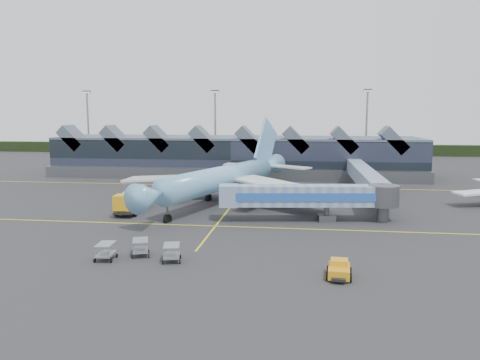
# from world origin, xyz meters

# --- Properties ---
(ground) EXTENTS (260.00, 260.00, 0.00)m
(ground) POSITION_xyz_m (0.00, 0.00, 0.00)
(ground) COLOR #272729
(ground) RESTS_ON ground
(taxi_stripes) EXTENTS (120.00, 60.00, 0.01)m
(taxi_stripes) POSITION_xyz_m (0.00, 10.00, 0.01)
(taxi_stripes) COLOR yellow
(taxi_stripes) RESTS_ON ground
(tree_line_far) EXTENTS (260.00, 4.00, 4.00)m
(tree_line_far) POSITION_xyz_m (0.00, 110.00, 2.00)
(tree_line_far) COLOR black
(tree_line_far) RESTS_ON ground
(terminal) EXTENTS (90.00, 22.25, 12.52)m
(terminal) POSITION_xyz_m (-5.07, 47.35, 4.88)
(terminal) COLOR black
(terminal) RESTS_ON ground
(light_masts) EXTENTS (132.40, 42.56, 22.45)m
(light_masts) POSITION_xyz_m (21.00, 62.80, 12.49)
(light_masts) COLOR gray
(light_masts) RESTS_ON ground
(main_airliner) EXTENTS (38.21, 44.96, 14.90)m
(main_airliner) POSITION_xyz_m (-1.43, 9.37, 4.38)
(main_airliner) COLOR #71A5E5
(main_airliner) RESTS_ON ground
(jet_bridge) EXTENTS (25.49, 6.73, 5.29)m
(jet_bridge) POSITION_xyz_m (14.03, -3.00, 3.55)
(jet_bridge) COLOR #6A86B0
(jet_bridge) RESTS_ON ground
(fuel_truck) EXTENTS (3.68, 11.20, 3.73)m
(fuel_truck) POSITION_xyz_m (-14.60, 0.03, 2.09)
(fuel_truck) COLOR black
(fuel_truck) RESTS_ON ground
(pushback_tug) EXTENTS (2.54, 3.76, 1.60)m
(pushback_tug) POSITION_xyz_m (15.19, -26.37, 0.72)
(pushback_tug) COLOR orange
(pushback_tug) RESTS_ON ground
(baggage_carts) EXTENTS (8.94, 4.68, 1.77)m
(baggage_carts) POSITION_xyz_m (-5.24, -23.44, 0.99)
(baggage_carts) COLOR #979A9F
(baggage_carts) RESTS_ON ground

